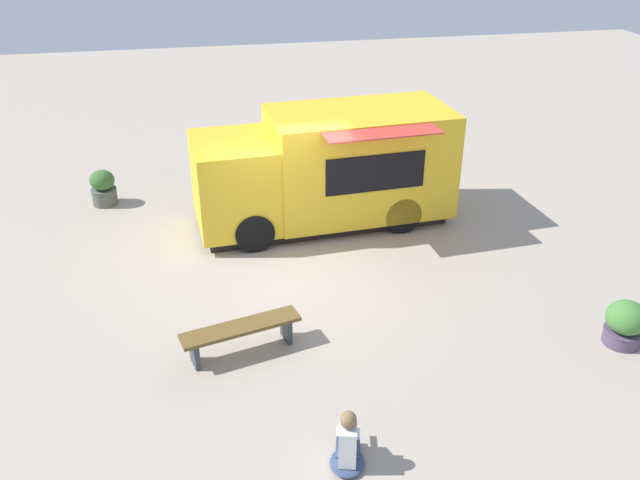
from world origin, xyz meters
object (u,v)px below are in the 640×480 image
at_px(food_truck, 328,171).
at_px(person_customer, 348,443).
at_px(planter_flowering_near, 103,188).
at_px(planter_flowering_far, 625,323).
at_px(plaza_bench, 241,332).

relative_size(food_truck, person_customer, 6.22).
bearing_deg(planter_flowering_near, food_truck, -20.44).
distance_m(food_truck, planter_flowering_far, 6.46).
relative_size(person_customer, planter_flowering_near, 1.07).
distance_m(person_customer, planter_flowering_far, 5.14).
distance_m(planter_flowering_near, planter_flowering_far, 11.08).
xyz_separation_m(planter_flowering_near, plaza_bench, (2.59, -6.09, -0.03)).
bearing_deg(planter_flowering_far, plaza_bench, 171.08).
height_order(person_customer, planter_flowering_near, person_customer).
relative_size(planter_flowering_near, planter_flowering_far, 1.08).
xyz_separation_m(person_customer, planter_flowering_far, (4.88, 1.62, 0.04)).
height_order(planter_flowering_near, planter_flowering_far, planter_flowering_near).
height_order(food_truck, planter_flowering_far, food_truck).
height_order(food_truck, person_customer, food_truck).
xyz_separation_m(food_truck, person_customer, (-1.16, -6.84, -0.82)).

